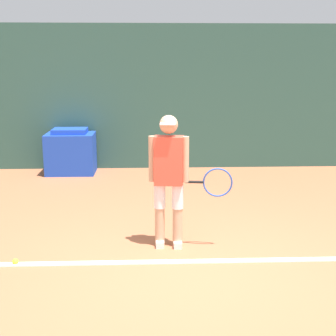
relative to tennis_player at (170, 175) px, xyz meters
The scene contains 6 objects.
ground_plane 1.22m from the tennis_player, 77.83° to the right, with size 24.00×24.00×0.00m, color #B76642.
back_wall 4.49m from the tennis_player, 87.78° to the left, with size 24.00×0.10×3.00m.
court_baseline 1.04m from the tennis_player, 70.86° to the right, with size 21.60×0.10×0.01m.
tennis_player is the anchor object (origin of this frame).
tennis_ball 2.03m from the tennis_player, 164.80° to the right, with size 0.07×0.07×0.07m.
covered_chair 4.42m from the tennis_player, 114.86° to the left, with size 0.97×0.72×0.92m.
Camera 1 is at (-0.42, -4.65, 2.23)m, focal length 50.00 mm.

